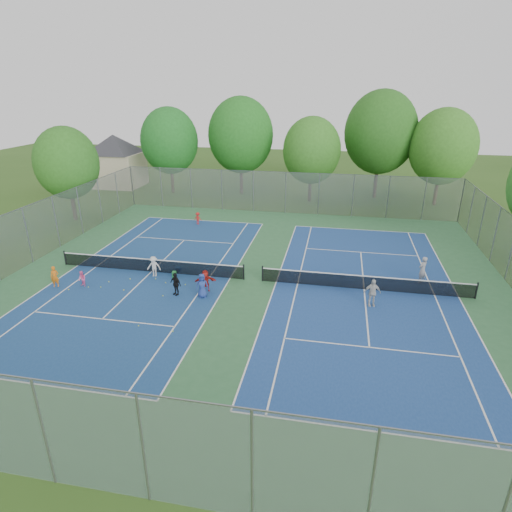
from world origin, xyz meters
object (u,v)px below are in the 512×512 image
Objects in this scene: ball_hopper at (174,275)px; instructor at (423,270)px; ball_crate at (178,269)px; net_left at (151,266)px; net_right at (365,283)px.

instructor reaches higher than ball_hopper.
net_left is at bearing -164.67° from ball_crate.
ball_hopper is at bearing -81.58° from ball_crate.
ball_crate is 1.14m from ball_hopper.
ball_crate is (1.73, 0.47, -0.32)m from net_left.
ball_hopper is (1.89, -0.65, -0.22)m from net_left.
ball_hopper reaches higher than ball_crate.
net_left is at bearing 161.11° from ball_hopper.
net_right is at bearing -2.21° from ball_crate.
ball_hopper is (0.17, -1.12, 0.10)m from ball_crate.
instructor is at bearing 8.65° from ball_hopper.
net_right reaches higher than ball_crate.
ball_crate is at bearing 15.33° from net_left.
instructor reaches higher than net_left.
net_left is 7.31× the size of instructor.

